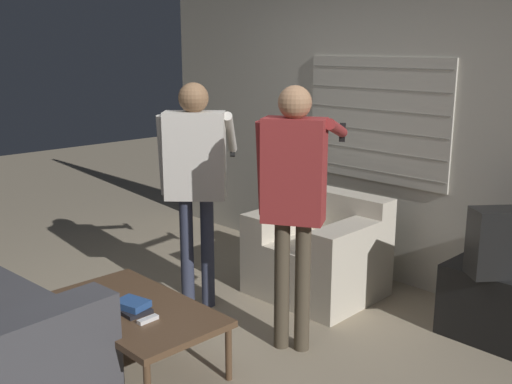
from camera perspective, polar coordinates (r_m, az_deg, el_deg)
ground_plane at (r=4.06m, az=-6.59°, el=-14.76°), size 16.00×16.00×0.00m
wall_back at (r=5.10m, az=11.44°, el=6.08°), size 5.20×0.08×2.55m
armchair_beige at (r=4.81m, az=6.08°, el=-5.80°), size 0.93×0.84×0.79m
coffee_table at (r=3.82m, az=-11.46°, el=-11.09°), size 1.17×0.65×0.38m
person_left_standing at (r=4.37m, az=-5.79°, el=2.31°), size 0.51×0.80×1.68m
person_right_standing at (r=3.71m, az=3.65°, el=0.43°), size 0.49×0.84×1.71m
book_stack at (r=3.73m, az=-11.69°, el=-10.62°), size 0.22×0.18×0.07m
soda_can at (r=3.59m, az=-14.30°, el=-11.23°), size 0.07×0.07×0.13m
spare_remote at (r=3.59m, az=-10.26°, el=-11.87°), size 0.04×0.13×0.02m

